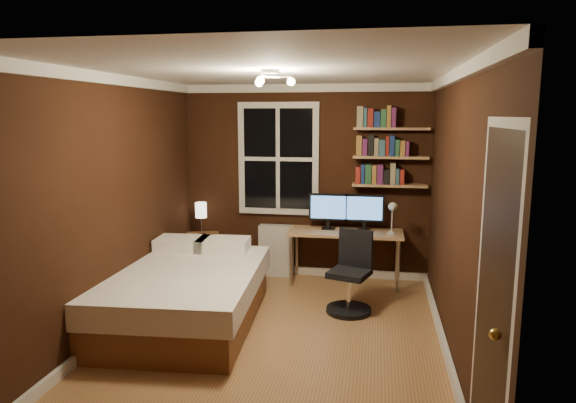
% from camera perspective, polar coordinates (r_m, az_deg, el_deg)
% --- Properties ---
extents(floor, '(4.20, 4.20, 0.00)m').
position_cam_1_polar(floor, '(5.06, -1.59, -15.17)').
color(floor, brown).
rests_on(floor, ground).
extents(wall_back, '(3.20, 0.04, 2.50)m').
position_cam_1_polar(wall_back, '(6.72, 1.93, 2.18)').
color(wall_back, black).
rests_on(wall_back, ground).
extents(wall_left, '(0.04, 4.20, 2.50)m').
position_cam_1_polar(wall_left, '(5.23, -19.11, -0.49)').
color(wall_left, black).
rests_on(wall_left, ground).
extents(wall_right, '(0.04, 4.20, 2.50)m').
position_cam_1_polar(wall_right, '(4.63, 18.14, -1.70)').
color(wall_right, black).
rests_on(wall_right, ground).
extents(ceiling, '(3.20, 4.20, 0.02)m').
position_cam_1_polar(ceiling, '(4.60, -1.74, 14.35)').
color(ceiling, white).
rests_on(ceiling, wall_back).
extents(window, '(1.06, 0.06, 1.46)m').
position_cam_1_polar(window, '(6.71, -1.07, 4.76)').
color(window, silver).
rests_on(window, wall_back).
extents(door, '(0.03, 0.82, 2.05)m').
position_cam_1_polar(door, '(3.21, 21.66, -11.04)').
color(door, black).
rests_on(door, ground).
extents(door_knob, '(0.06, 0.06, 0.06)m').
position_cam_1_polar(door_knob, '(2.94, 22.04, -13.54)').
color(door_knob, gold).
rests_on(door_knob, door).
extents(ceiling_fixture, '(0.44, 0.44, 0.18)m').
position_cam_1_polar(ceiling_fixture, '(4.50, -2.00, 13.18)').
color(ceiling_fixture, beige).
rests_on(ceiling_fixture, ceiling).
extents(bookshelf_lower, '(0.92, 0.22, 0.03)m').
position_cam_1_polar(bookshelf_lower, '(6.54, 11.20, 1.80)').
color(bookshelf_lower, tan).
rests_on(bookshelf_lower, wall_back).
extents(books_row_lower, '(0.54, 0.16, 0.23)m').
position_cam_1_polar(books_row_lower, '(6.52, 11.24, 2.93)').
color(books_row_lower, maroon).
rests_on(books_row_lower, bookshelf_lower).
extents(bookshelf_middle, '(0.92, 0.22, 0.03)m').
position_cam_1_polar(bookshelf_middle, '(6.50, 11.30, 4.86)').
color(bookshelf_middle, tan).
rests_on(bookshelf_middle, wall_back).
extents(books_row_middle, '(0.60, 0.16, 0.23)m').
position_cam_1_polar(books_row_middle, '(6.49, 11.34, 6.00)').
color(books_row_middle, navy).
rests_on(books_row_middle, bookshelf_middle).
extents(bookshelf_upper, '(0.92, 0.22, 0.03)m').
position_cam_1_polar(bookshelf_upper, '(6.48, 11.41, 7.94)').
color(bookshelf_upper, tan).
rests_on(bookshelf_upper, wall_back).
extents(books_row_upper, '(0.42, 0.16, 0.23)m').
position_cam_1_polar(books_row_upper, '(6.48, 11.44, 9.09)').
color(books_row_upper, '#265A37').
rests_on(books_row_upper, bookshelf_upper).
extents(bed, '(1.63, 2.17, 0.71)m').
position_cam_1_polar(bed, '(5.46, -11.53, -10.03)').
color(bed, brown).
rests_on(bed, ground).
extents(nightstand, '(0.53, 0.53, 0.54)m').
position_cam_1_polar(nightstand, '(6.99, -9.51, -5.84)').
color(nightstand, brown).
rests_on(nightstand, ground).
extents(bedside_lamp, '(0.15, 0.15, 0.44)m').
position_cam_1_polar(bedside_lamp, '(6.88, -9.62, -1.90)').
color(bedside_lamp, white).
rests_on(bedside_lamp, nightstand).
extents(radiator, '(0.45, 0.16, 0.68)m').
position_cam_1_polar(radiator, '(6.84, -1.30, -5.45)').
color(radiator, beige).
rests_on(radiator, ground).
extents(desk, '(1.43, 0.54, 0.68)m').
position_cam_1_polar(desk, '(6.50, 6.39, -3.82)').
color(desk, tan).
rests_on(desk, ground).
extents(monitor_left, '(0.49, 0.12, 0.46)m').
position_cam_1_polar(monitor_left, '(6.52, 4.50, -1.11)').
color(monitor_left, black).
rests_on(monitor_left, desk).
extents(monitor_right, '(0.49, 0.12, 0.46)m').
position_cam_1_polar(monitor_right, '(6.50, 8.49, -1.23)').
color(monitor_right, black).
rests_on(monitor_right, desk).
extents(desk_lamp, '(0.14, 0.32, 0.44)m').
position_cam_1_polar(desk_lamp, '(6.28, 11.51, -1.78)').
color(desk_lamp, silver).
rests_on(desk_lamp, desk).
extents(office_chair, '(0.50, 0.50, 0.89)m').
position_cam_1_polar(office_chair, '(5.67, 6.96, -8.92)').
color(office_chair, black).
rests_on(office_chair, ground).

